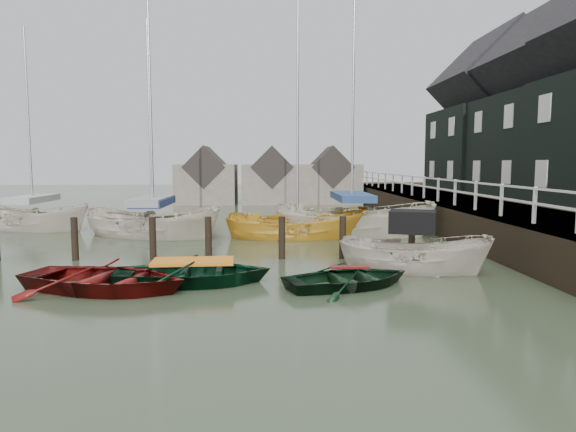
{
  "coord_description": "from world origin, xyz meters",
  "views": [
    {
      "loc": [
        0.79,
        -13.63,
        3.16
      ],
      "look_at": [
        1.41,
        3.15,
        1.4
      ],
      "focal_mm": 32.0,
      "sensor_mm": 36.0,
      "label": 1
    }
  ],
  "objects_px": {
    "rowboat_dkgreen": "(350,287)",
    "motorboat": "(413,268)",
    "sailboat_e": "(34,228)",
    "rowboat_red": "(106,291)",
    "sailboat_b": "(154,235)",
    "sailboat_a": "(153,235)",
    "sailboat_c": "(297,237)",
    "rowboat_green": "(194,283)",
    "sailboat_d": "(351,232)"
  },
  "relations": [
    {
      "from": "sailboat_c",
      "to": "sailboat_e",
      "type": "height_order",
      "value": "sailboat_c"
    },
    {
      "from": "sailboat_c",
      "to": "sailboat_b",
      "type": "bearing_deg",
      "value": 84.66
    },
    {
      "from": "sailboat_d",
      "to": "rowboat_dkgreen",
      "type": "bearing_deg",
      "value": -166.0
    },
    {
      "from": "rowboat_dkgreen",
      "to": "sailboat_a",
      "type": "xyz_separation_m",
      "value": [
        -7.08,
        9.33,
        0.06
      ]
    },
    {
      "from": "sailboat_b",
      "to": "sailboat_d",
      "type": "distance_m",
      "value": 8.61
    },
    {
      "from": "rowboat_dkgreen",
      "to": "motorboat",
      "type": "height_order",
      "value": "motorboat"
    },
    {
      "from": "rowboat_red",
      "to": "sailboat_e",
      "type": "bearing_deg",
      "value": 47.28
    },
    {
      "from": "rowboat_dkgreen",
      "to": "sailboat_b",
      "type": "distance_m",
      "value": 11.63
    },
    {
      "from": "rowboat_green",
      "to": "sailboat_a",
      "type": "xyz_separation_m",
      "value": [
        -3.05,
        8.83,
        0.06
      ]
    },
    {
      "from": "sailboat_d",
      "to": "rowboat_red",
      "type": "bearing_deg",
      "value": 165.37
    },
    {
      "from": "rowboat_red",
      "to": "rowboat_dkgreen",
      "type": "bearing_deg",
      "value": -71.69
    },
    {
      "from": "rowboat_red",
      "to": "sailboat_d",
      "type": "bearing_deg",
      "value": -21.43
    },
    {
      "from": "sailboat_b",
      "to": "sailboat_a",
      "type": "bearing_deg",
      "value": 82.58
    },
    {
      "from": "rowboat_green",
      "to": "sailboat_e",
      "type": "xyz_separation_m",
      "value": [
        -9.2,
        11.34,
        0.06
      ]
    },
    {
      "from": "rowboat_red",
      "to": "motorboat",
      "type": "height_order",
      "value": "motorboat"
    },
    {
      "from": "rowboat_dkgreen",
      "to": "sailboat_e",
      "type": "bearing_deg",
      "value": 28.49
    },
    {
      "from": "rowboat_red",
      "to": "sailboat_b",
      "type": "distance_m",
      "value": 9.51
    },
    {
      "from": "sailboat_e",
      "to": "rowboat_red",
      "type": "bearing_deg",
      "value": -129.73
    },
    {
      "from": "sailboat_b",
      "to": "sailboat_d",
      "type": "height_order",
      "value": "sailboat_d"
    },
    {
      "from": "rowboat_dkgreen",
      "to": "motorboat",
      "type": "relative_size",
      "value": 0.73
    },
    {
      "from": "sailboat_b",
      "to": "sailboat_e",
      "type": "distance_m",
      "value": 6.73
    },
    {
      "from": "sailboat_b",
      "to": "sailboat_c",
      "type": "xyz_separation_m",
      "value": [
        6.15,
        -0.58,
        -0.05
      ]
    },
    {
      "from": "sailboat_d",
      "to": "sailboat_e",
      "type": "distance_m",
      "value": 14.99
    },
    {
      "from": "sailboat_b",
      "to": "sailboat_c",
      "type": "relative_size",
      "value": 1.01
    },
    {
      "from": "rowboat_dkgreen",
      "to": "sailboat_d",
      "type": "height_order",
      "value": "sailboat_d"
    },
    {
      "from": "rowboat_dkgreen",
      "to": "sailboat_b",
      "type": "height_order",
      "value": "sailboat_b"
    },
    {
      "from": "rowboat_green",
      "to": "sailboat_d",
      "type": "relative_size",
      "value": 0.32
    },
    {
      "from": "rowboat_green",
      "to": "sailboat_b",
      "type": "relative_size",
      "value": 0.35
    },
    {
      "from": "sailboat_b",
      "to": "motorboat",
      "type": "bearing_deg",
      "value": -106.01
    },
    {
      "from": "sailboat_a",
      "to": "rowboat_red",
      "type": "bearing_deg",
      "value": -151.61
    },
    {
      "from": "sailboat_e",
      "to": "sailboat_d",
      "type": "bearing_deg",
      "value": -78.69
    },
    {
      "from": "rowboat_green",
      "to": "sailboat_d",
      "type": "height_order",
      "value": "sailboat_d"
    },
    {
      "from": "rowboat_red",
      "to": "motorboat",
      "type": "xyz_separation_m",
      "value": [
        8.24,
        1.96,
        0.09
      ]
    },
    {
      "from": "sailboat_a",
      "to": "sailboat_e",
      "type": "xyz_separation_m",
      "value": [
        -6.15,
        2.5,
        0.0
      ]
    },
    {
      "from": "rowboat_red",
      "to": "motorboat",
      "type": "relative_size",
      "value": 0.92
    },
    {
      "from": "motorboat",
      "to": "sailboat_b",
      "type": "xyz_separation_m",
      "value": [
        -9.14,
        7.51,
        -0.03
      ]
    },
    {
      "from": "sailboat_e",
      "to": "sailboat_b",
      "type": "bearing_deg",
      "value": -92.66
    },
    {
      "from": "rowboat_dkgreen",
      "to": "sailboat_a",
      "type": "relative_size",
      "value": 0.33
    },
    {
      "from": "sailboat_e",
      "to": "sailboat_a",
      "type": "bearing_deg",
      "value": -92.56
    },
    {
      "from": "sailboat_c",
      "to": "sailboat_d",
      "type": "xyz_separation_m",
      "value": [
        2.45,
        0.96,
        0.05
      ]
    },
    {
      "from": "rowboat_green",
      "to": "sailboat_c",
      "type": "bearing_deg",
      "value": -24.4
    },
    {
      "from": "sailboat_a",
      "to": "sailboat_d",
      "type": "xyz_separation_m",
      "value": [
        8.68,
        0.34,
        0.0
      ]
    },
    {
      "from": "rowboat_green",
      "to": "sailboat_c",
      "type": "height_order",
      "value": "sailboat_c"
    },
    {
      "from": "sailboat_a",
      "to": "sailboat_c",
      "type": "height_order",
      "value": "sailboat_c"
    },
    {
      "from": "motorboat",
      "to": "sailboat_d",
      "type": "xyz_separation_m",
      "value": [
        -0.54,
        7.89,
        -0.03
      ]
    },
    {
      "from": "sailboat_c",
      "to": "rowboat_red",
      "type": "bearing_deg",
      "value": 149.44
    },
    {
      "from": "rowboat_dkgreen",
      "to": "sailboat_d",
      "type": "xyz_separation_m",
      "value": [
        1.6,
        9.67,
        0.06
      ]
    },
    {
      "from": "rowboat_green",
      "to": "sailboat_d",
      "type": "xyz_separation_m",
      "value": [
        5.63,
        9.18,
        0.06
      ]
    },
    {
      "from": "rowboat_red",
      "to": "sailboat_c",
      "type": "height_order",
      "value": "sailboat_c"
    },
    {
      "from": "rowboat_green",
      "to": "sailboat_a",
      "type": "distance_m",
      "value": 9.34
    }
  ]
}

